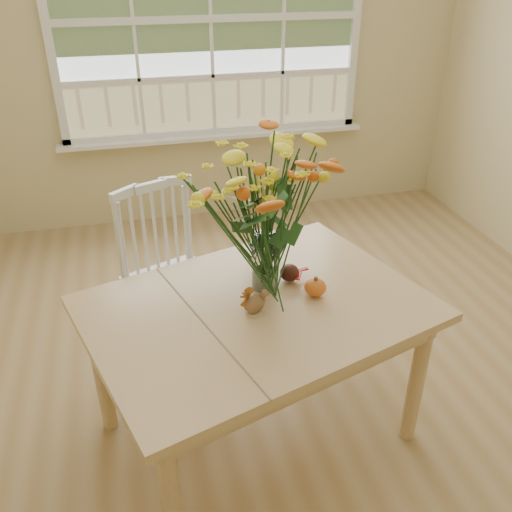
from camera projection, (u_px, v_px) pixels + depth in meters
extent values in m
cube|color=#A3804F|center=(296.00, 391.00, 2.81)|extent=(4.00, 4.50, 0.01)
cube|color=beige|center=(211.00, 47.00, 4.03)|extent=(4.00, 0.02, 2.70)
cube|color=silver|center=(210.00, 18.00, 3.92)|extent=(2.20, 0.00, 1.60)
cube|color=white|center=(216.00, 136.00, 4.30)|extent=(2.42, 0.12, 0.03)
cube|color=tan|center=(257.00, 309.00, 2.24)|extent=(1.58, 1.33, 0.04)
cube|color=tan|center=(257.00, 322.00, 2.27)|extent=(1.43, 1.18, 0.10)
cylinder|color=tan|center=(171.00, 504.00, 1.86)|extent=(0.07, 0.07, 0.69)
cylinder|color=tan|center=(101.00, 370.00, 2.44)|extent=(0.07, 0.07, 0.69)
cylinder|color=tan|center=(417.00, 380.00, 2.39)|extent=(0.07, 0.07, 0.69)
cylinder|color=tan|center=(311.00, 295.00, 2.97)|extent=(0.07, 0.07, 0.69)
cube|color=white|center=(174.00, 285.00, 2.85)|extent=(0.57, 0.55, 0.05)
cube|color=white|center=(155.00, 231.00, 2.85)|extent=(0.43, 0.20, 0.50)
cylinder|color=white|center=(163.00, 348.00, 2.77)|extent=(0.04, 0.04, 0.43)
cylinder|color=white|center=(136.00, 318.00, 3.00)|extent=(0.04, 0.04, 0.43)
cylinder|color=white|center=(219.00, 325.00, 2.94)|extent=(0.04, 0.04, 0.43)
cylinder|color=white|center=(190.00, 298.00, 3.17)|extent=(0.04, 0.04, 0.43)
cylinder|color=white|center=(265.00, 261.00, 2.28)|extent=(0.11, 0.11, 0.25)
ellipsoid|color=#C35516|center=(315.00, 288.00, 2.27)|extent=(0.09, 0.09, 0.07)
cylinder|color=#CCB78C|center=(254.00, 312.00, 2.17)|extent=(0.08, 0.08, 0.01)
ellipsoid|color=brown|center=(254.00, 303.00, 2.15)|extent=(0.12, 0.11, 0.08)
ellipsoid|color=#38160F|center=(289.00, 273.00, 2.37)|extent=(0.08, 0.08, 0.08)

